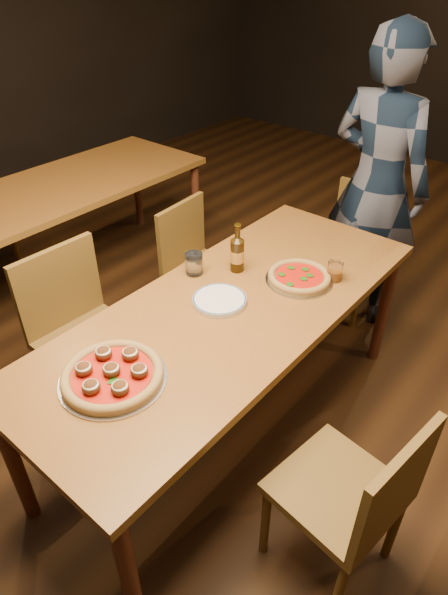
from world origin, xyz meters
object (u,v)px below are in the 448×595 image
Objects in this scene: table_left at (60,196)px; chair_main_sw at (207,272)px; beer_bottle at (237,255)px; chair_end at (349,251)px; pizza_margherita at (299,277)px; chair_main_nw at (91,341)px; table_main at (231,319)px; chair_main_e at (338,488)px; amber_glass at (335,271)px; water_glass at (194,264)px; pizza_meatball at (112,375)px; plate_stack at (219,300)px; diner at (377,185)px.

table_left is 1.15m from chair_main_sw.
beer_bottle is (0.44, -0.27, 0.40)m from chair_main_sw.
chair_end is 2.74× the size of pizza_margherita.
chair_main_nw is 3.95× the size of beer_bottle.
pizza_margherita reaches higher than table_main.
chair_main_e reaches higher than pizza_margherita.
chair_main_nw is at bearing -134.71° from amber_glass.
beer_bottle is at bearing -33.43° from chair_main_nw.
amber_glass is (0.53, 0.38, -0.01)m from water_glass.
table_main is 5.17× the size of pizza_meatball.
beer_bottle reaches higher than chair_end.
table_main is 0.34m from water_glass.
amber_glass is at bearing -139.35° from chair_main_e.
beer_bottle reaches higher than amber_glass.
chair_main_e is at bearing -85.24° from chair_main_nw.
table_left is 22.22× the size of amber_glass.
pizza_margherita is at bearing 65.01° from plate_stack.
water_glass is at bearing 163.18° from table_main.
diner is at bearing 81.26° from beer_bottle.
chair_main_nw is at bearing -79.15° from chair_main_e.
table_main is 2.30× the size of chair_main_e.
diner is (0.06, 1.35, 0.11)m from plate_stack.
plate_stack is 1.36m from diner.
plate_stack is (-0.17, -0.37, -0.01)m from pizza_margherita.
pizza_margherita is at bearing 103.60° from diner.
table_left is 1.68m from plate_stack.
chair_main_nw is 0.81m from beer_bottle.
chair_end is 1.13m from beer_bottle.
pizza_margherita is at bearing 21.82° from beer_bottle.
pizza_meatball is (-0.04, -0.62, 0.10)m from table_main.
water_glass is (-0.42, -0.26, 0.03)m from pizza_margherita.
diner reaches higher than chair_end.
chair_main_sw is at bearing 116.20° from pizza_meatball.
chair_main_sw is at bearing -126.57° from chair_end.
table_left is at bearing 169.14° from plate_stack.
chair_main_nw is at bearing -30.21° from table_left.
water_glass is at bearing -8.50° from table_left.
chair_end is at bearing -38.46° from chair_main_sw.
water_glass is (-1.02, 0.37, 0.37)m from chair_main_e.
water_glass reaches higher than table_main.
amber_glass is 0.05× the size of diner.
pizza_margherita is 0.31m from beer_bottle.
chair_main_nw is 1.71m from chair_end.
chair_main_nw is 1.30m from chair_main_e.
chair_end is 2.20× the size of pizza_meatball.
chair_main_e is (1.30, 0.07, -0.03)m from chair_main_nw.
table_left is 2.13× the size of chair_main_nw.
plate_stack is at bearing -120.96° from amber_glass.
beer_bottle reaches higher than table_main.
diner is at bearing 89.69° from table_main.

